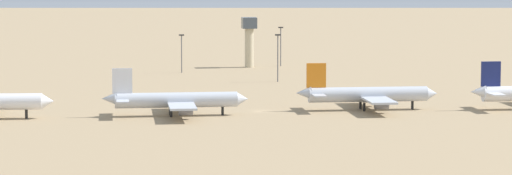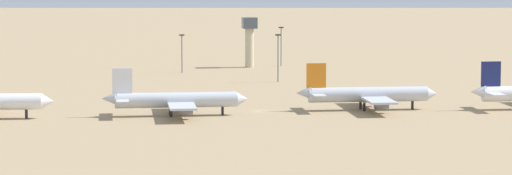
{
  "view_description": "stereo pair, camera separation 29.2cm",
  "coord_description": "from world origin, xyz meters",
  "views": [
    {
      "loc": [
        -44.32,
        -285.71,
        36.97
      ],
      "look_at": [
        -1.36,
        1.07,
        6.0
      ],
      "focal_mm": 80.44,
      "sensor_mm": 36.0,
      "label": 1
    },
    {
      "loc": [
        -44.03,
        -285.75,
        36.97
      ],
      "look_at": [
        -1.36,
        1.07,
        6.0
      ],
      "focal_mm": 80.44,
      "sensor_mm": 36.0,
      "label": 2
    }
  ],
  "objects": [
    {
      "name": "light_pole_mid",
      "position": [
        26.97,
        128.83,
        8.44
      ],
      "size": [
        1.8,
        0.5,
        14.5
      ],
      "color": "#59595E",
      "rests_on": "ground"
    },
    {
      "name": "light_pole_east",
      "position": [
        -11.34,
        107.88,
        7.82
      ],
      "size": [
        1.8,
        0.5,
        13.31
      ],
      "color": "#59595E",
      "rests_on": "ground"
    },
    {
      "name": "parked_jet_white_2",
      "position": [
        -22.62,
        -5.7,
        3.92
      ],
      "size": [
        36.13,
        30.28,
        11.96
      ],
      "rotation": [
        0.0,
        0.0,
        -0.03
      ],
      "color": "silver",
      "rests_on": "ground"
    },
    {
      "name": "parked_jet_orange_3",
      "position": [
        26.93,
        -1.5,
        4.0
      ],
      "size": [
        36.94,
        30.98,
        12.22
      ],
      "rotation": [
        0.0,
        0.0,
        -0.03
      ],
      "color": "silver",
      "rests_on": "ground"
    },
    {
      "name": "light_pole_west",
      "position": [
        16.39,
        72.71,
        8.82
      ],
      "size": [
        1.8,
        0.5,
        15.23
      ],
      "color": "#59595E",
      "rests_on": "ground"
    },
    {
      "name": "ground",
      "position": [
        0.0,
        0.0,
        0.0
      ],
      "size": [
        4000.0,
        4000.0,
        0.0
      ],
      "primitive_type": "plane",
      "color": "#9E8460"
    },
    {
      "name": "control_tower",
      "position": [
        14.8,
        125.76,
        10.97
      ],
      "size": [
        5.2,
        5.2,
        18.18
      ],
      "color": "#C6B793",
      "rests_on": "ground"
    }
  ]
}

